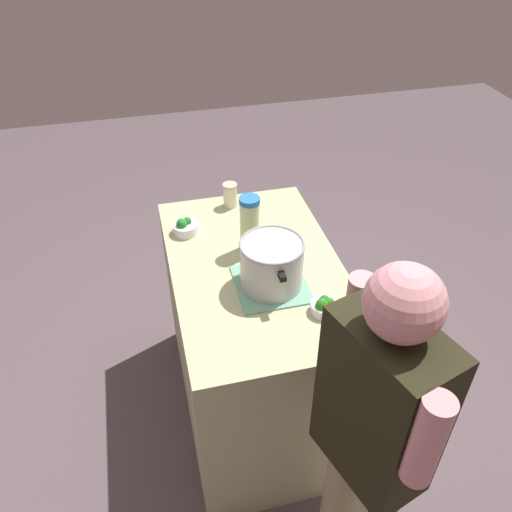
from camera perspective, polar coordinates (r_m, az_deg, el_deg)
The scene contains 9 objects.
ground_plane at distance 2.91m, azimuth 0.00°, elevation -15.55°, with size 8.00×8.00×0.00m, color #584A50.
counter_slab at distance 2.54m, azimuth 0.00°, elevation -9.26°, with size 1.18×0.73×0.94m, color #B1B385.
dish_cloth at distance 2.12m, azimuth 1.68°, elevation -3.11°, with size 0.30×0.29×0.01m, color #6EAD8B.
cooking_pot at distance 2.05m, azimuth 1.73°, elevation -0.80°, with size 0.33×0.26×0.21m.
lemonade_pitcher at distance 2.23m, azimuth -0.62°, elevation 3.50°, with size 0.09×0.09×0.27m.
mason_jar at distance 2.57m, azimuth -2.86°, elevation 6.72°, with size 0.07×0.07×0.12m.
broccoli_bowl_front at distance 2.00m, azimuth 7.52°, elevation -5.49°, with size 0.11×0.11×0.08m.
broccoli_bowl_center at distance 2.42m, azimuth -7.84°, elevation 3.16°, with size 0.12×0.12×0.08m.
person_cook at distance 1.74m, azimuth 12.30°, elevation -20.07°, with size 0.50×0.29×1.61m.
Camera 1 is at (1.67, -0.42, 2.35)m, focal length 36.32 mm.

